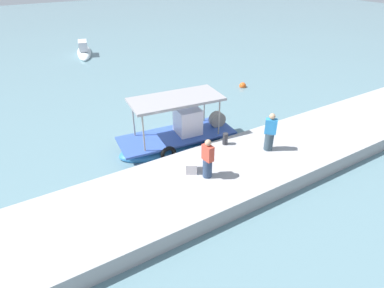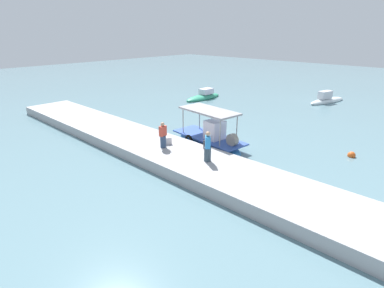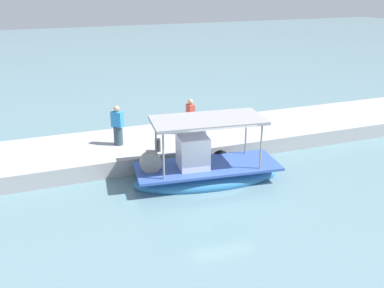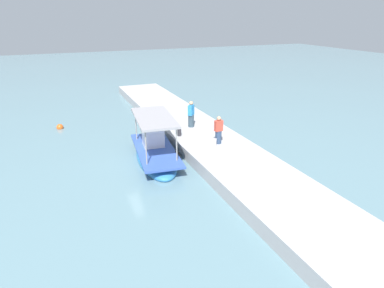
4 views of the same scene
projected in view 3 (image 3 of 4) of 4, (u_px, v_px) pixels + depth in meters
ground_plane at (215, 184)px, 16.69m from camera, size 120.00×120.00×0.00m
dock_quay at (182, 142)px, 19.97m from camera, size 36.00×4.04×0.70m
main_fishing_boat at (205, 170)px, 16.79m from camera, size 5.98×2.68×2.90m
fisherman_near_bollard at (118, 127)px, 18.43m from camera, size 0.55×0.55×1.74m
fisherman_by_crate at (190, 118)px, 19.81m from camera, size 0.39×0.48×1.63m
mooring_bollard at (158, 145)px, 17.88m from camera, size 0.24×0.24×0.55m
cargo_crate at (202, 132)px, 19.58m from camera, size 0.67×0.71×0.43m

